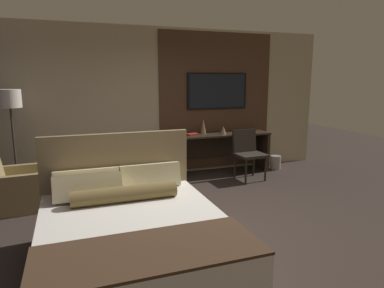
# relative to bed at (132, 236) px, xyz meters

# --- Properties ---
(ground_plane) EXTENTS (16.00, 16.00, 0.00)m
(ground_plane) POSITION_rel_bed_xyz_m (1.02, 0.67, -0.34)
(ground_plane) COLOR #332823
(wall_back_tv_panel) EXTENTS (7.20, 0.09, 2.80)m
(wall_back_tv_panel) POSITION_rel_bed_xyz_m (1.20, 3.27, 1.06)
(wall_back_tv_panel) COLOR #BCAD8E
(wall_back_tv_panel) RESTS_ON ground_plane
(bed) EXTENTS (1.74, 2.11, 1.22)m
(bed) POSITION_rel_bed_xyz_m (0.00, 0.00, 0.00)
(bed) COLOR #33281E
(bed) RESTS_ON ground_plane
(desk) EXTENTS (1.87, 0.57, 0.80)m
(desk) POSITION_rel_bed_xyz_m (2.32, 2.96, 0.20)
(desk) COLOR #2D2319
(desk) RESTS_ON ground_plane
(tv) EXTENTS (1.27, 0.04, 0.72)m
(tv) POSITION_rel_bed_xyz_m (2.32, 3.19, 1.27)
(tv) COLOR black
(desk_chair) EXTENTS (0.55, 0.54, 0.91)m
(desk_chair) POSITION_rel_bed_xyz_m (2.60, 2.40, 0.21)
(desk_chair) COLOR #28231E
(desk_chair) RESTS_ON ground_plane
(armchair_by_window) EXTENTS (0.78, 0.79, 0.80)m
(armchair_by_window) POSITION_rel_bed_xyz_m (-1.27, 2.18, -0.07)
(armchair_by_window) COLOR olive
(armchair_by_window) RESTS_ON ground_plane
(floor_lamp) EXTENTS (0.34, 0.34, 1.69)m
(floor_lamp) POSITION_rel_bed_xyz_m (-1.34, 2.79, 1.08)
(floor_lamp) COLOR #282623
(floor_lamp) RESTS_ON ground_plane
(vase_tall) EXTENTS (0.12, 0.12, 0.28)m
(vase_tall) POSITION_rel_bed_xyz_m (1.96, 3.04, 0.60)
(vase_tall) COLOR #846647
(vase_tall) RESTS_ON desk
(vase_short) EXTENTS (0.12, 0.12, 0.15)m
(vase_short) POSITION_rel_bed_xyz_m (2.31, 2.85, 0.53)
(vase_short) COLOR #846647
(vase_short) RESTS_ON desk
(book) EXTENTS (0.25, 0.20, 0.03)m
(book) POSITION_rel_bed_xyz_m (1.69, 2.91, 0.47)
(book) COLOR maroon
(book) RESTS_ON desk
(waste_bin) EXTENTS (0.22, 0.22, 0.28)m
(waste_bin) POSITION_rel_bed_xyz_m (3.49, 2.79, -0.20)
(waste_bin) COLOR gray
(waste_bin) RESTS_ON ground_plane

